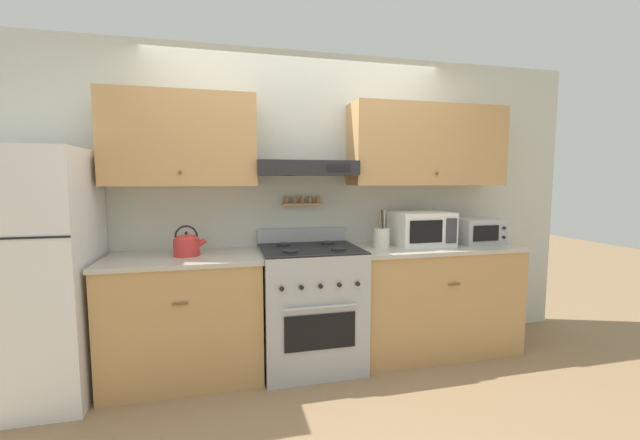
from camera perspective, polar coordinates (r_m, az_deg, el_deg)
name	(u,v)px	position (r m, az deg, el deg)	size (l,w,h in m)	color
ground_plane	(319,382)	(3.11, -0.08, -22.55)	(16.00, 16.00, 0.00)	#937551
wall_back	(310,183)	(3.36, -1.54, 5.38)	(5.20, 0.46, 2.55)	silver
counter_left	(186,317)	(3.18, -18.98, -13.16)	(1.12, 0.67, 0.92)	tan
counter_right	(432,297)	(3.61, 15.97, -10.77)	(1.41, 0.67, 0.92)	tan
stove_range	(310,306)	(3.20, -1.44, -12.37)	(0.77, 0.71, 1.07)	#ADAFB5
refrigerator	(33,276)	(3.25, -36.27, -6.57)	(0.73, 0.76, 1.68)	white
tea_kettle	(187,244)	(3.06, -18.80, -3.35)	(0.24, 0.19, 0.23)	red
microwave	(421,229)	(3.47, 14.53, -1.23)	(0.48, 0.38, 0.29)	white
utensil_crock	(381,237)	(3.30, 8.93, -2.50)	(0.13, 0.13, 0.31)	silver
toaster_oven	(477,231)	(3.74, 21.92, -1.47)	(0.38, 0.33, 0.22)	#ADAFB5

